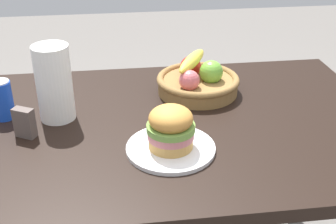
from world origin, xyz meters
TOP-DOWN VIEW (x-y plane):
  - dining_table at (0.00, 0.00)m, footprint 1.40×0.90m
  - plate at (-0.01, -0.16)m, footprint 0.25×0.25m
  - sandwich at (-0.01, -0.16)m, footprint 0.13×0.13m
  - soda_can at (-0.51, 0.09)m, footprint 0.07×0.07m
  - fruit_basket at (0.13, 0.20)m, footprint 0.29×0.29m
  - paper_towel_roll at (-0.34, 0.07)m, footprint 0.11×0.11m
  - napkin_holder at (-0.42, -0.03)m, footprint 0.07×0.05m

SIDE VIEW (x-z plane):
  - dining_table at x=0.00m, z-range 0.27..1.02m
  - plate at x=-0.01m, z-range 0.75..0.76m
  - napkin_holder at x=-0.42m, z-range 0.75..0.84m
  - fruit_basket at x=0.13m, z-range 0.73..0.86m
  - soda_can at x=-0.51m, z-range 0.75..0.88m
  - sandwich at x=-0.01m, z-range 0.76..0.88m
  - paper_towel_roll at x=-0.34m, z-range 0.75..0.99m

